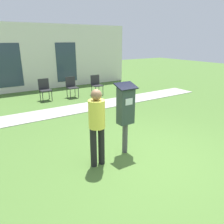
{
  "coord_description": "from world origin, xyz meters",
  "views": [
    {
      "loc": [
        -2.93,
        -3.09,
        2.45
      ],
      "look_at": [
        -0.67,
        0.44,
        1.05
      ],
      "focal_mm": 35.0,
      "sensor_mm": 36.0,
      "label": 1
    }
  ],
  "objects_px": {
    "outdoor_chair_middle": "(71,85)",
    "outdoor_chair_left": "(45,88)",
    "parking_meter": "(126,110)",
    "person_standing": "(97,122)",
    "outdoor_chair_right": "(96,83)"
  },
  "relations": [
    {
      "from": "outdoor_chair_middle",
      "to": "outdoor_chair_left",
      "type": "bearing_deg",
      "value": 160.08
    },
    {
      "from": "parking_meter",
      "to": "person_standing",
      "type": "xyz_separation_m",
      "value": [
        -0.78,
        -0.13,
        -0.09
      ]
    },
    {
      "from": "parking_meter",
      "to": "person_standing",
      "type": "distance_m",
      "value": 0.79
    },
    {
      "from": "person_standing",
      "to": "outdoor_chair_middle",
      "type": "height_order",
      "value": "person_standing"
    },
    {
      "from": "outdoor_chair_left",
      "to": "outdoor_chair_right",
      "type": "distance_m",
      "value": 2.31
    },
    {
      "from": "outdoor_chair_right",
      "to": "parking_meter",
      "type": "bearing_deg",
      "value": -121.68
    },
    {
      "from": "parking_meter",
      "to": "outdoor_chair_middle",
      "type": "relative_size",
      "value": 1.77
    },
    {
      "from": "outdoor_chair_left",
      "to": "outdoor_chair_middle",
      "type": "bearing_deg",
      "value": 12.3
    },
    {
      "from": "outdoor_chair_middle",
      "to": "outdoor_chair_right",
      "type": "bearing_deg",
      "value": -22.05
    },
    {
      "from": "parking_meter",
      "to": "outdoor_chair_right",
      "type": "distance_m",
      "value": 5.61
    },
    {
      "from": "parking_meter",
      "to": "outdoor_chair_right",
      "type": "bearing_deg",
      "value": 67.81
    },
    {
      "from": "parking_meter",
      "to": "person_standing",
      "type": "height_order",
      "value": "parking_meter"
    },
    {
      "from": "outdoor_chair_middle",
      "to": "person_standing",
      "type": "bearing_deg",
      "value": -121.26
    },
    {
      "from": "person_standing",
      "to": "parking_meter",
      "type": "bearing_deg",
      "value": 36.18
    },
    {
      "from": "outdoor_chair_right",
      "to": "outdoor_chair_middle",
      "type": "bearing_deg",
      "value": 162.08
    }
  ]
}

